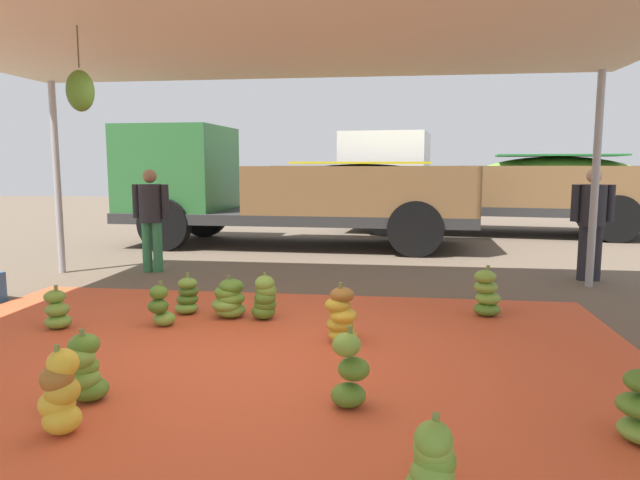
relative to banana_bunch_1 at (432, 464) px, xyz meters
The scene contains 18 objects.
ground_plane 5.24m from the banana_bunch_1, 105.56° to the left, with size 40.00×40.00×0.00m, color brown.
tarp_orange 2.49m from the banana_bunch_1, 124.50° to the left, with size 6.71×4.61×0.01m, color #D1512D.
tent_canopy 3.55m from the banana_bunch_1, 125.83° to the left, with size 8.00×7.00×2.90m.
banana_bunch_1 is the anchor object (origin of this frame).
banana_bunch_2 2.24m from the banana_bunch_1, 168.30° to the left, with size 0.35×0.33×0.55m.
banana_bunch_3 3.68m from the banana_bunch_1, 77.61° to the left, with size 0.39×0.39×0.55m.
banana_bunch_4 3.70m from the banana_bunch_1, 121.60° to the left, with size 0.42×0.41×0.46m.
banana_bunch_5 4.08m from the banana_bunch_1, 126.84° to the left, with size 0.33×0.35×0.46m.
banana_bunch_6 1.17m from the banana_bunch_1, 114.40° to the left, with size 0.35×0.34×0.55m.
banana_bunch_7 3.72m from the banana_bunch_1, 132.74° to the left, with size 0.32×0.32×0.47m.
banana_bunch_8 3.48m from the banana_bunch_1, 116.32° to the left, with size 0.34×0.32×0.51m.
banana_bunch_11 4.35m from the banana_bunch_1, 144.24° to the left, with size 0.36×0.35×0.43m.
banana_bunch_12 2.49m from the banana_bunch_1, 158.29° to the left, with size 0.38×0.37×0.51m.
banana_bunch_13 2.56m from the banana_bunch_1, 105.29° to the left, with size 0.40×0.39×0.56m.
cargo_truck_main 9.16m from the banana_bunch_1, 106.17° to the left, with size 7.01×2.60×2.40m.
cargo_truck_far 11.60m from the banana_bunch_1, 80.87° to the left, with size 7.39×3.13×2.40m.
worker_0 6.85m from the banana_bunch_1, 124.64° to the left, with size 0.57×0.35×1.56m.
worker_1 6.36m from the banana_bunch_1, 66.44° to the left, with size 0.58×0.35×1.58m.
Camera 1 is at (1.21, -4.67, 1.63)m, focal length 32.19 mm.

